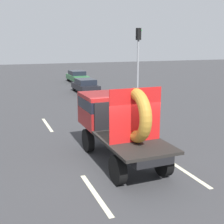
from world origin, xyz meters
name	(u,v)px	position (x,y,z in m)	size (l,w,h in m)	color
ground_plane	(121,166)	(0.00, 0.00, 0.00)	(120.00, 120.00, 0.00)	#38383A
flatbed_truck	(114,118)	(0.18, 1.13, 1.58)	(2.02, 5.16, 3.03)	black
distant_sedan	(85,85)	(3.68, 16.84, 0.69)	(1.70, 3.97, 1.29)	black
traffic_light	(138,54)	(6.49, 11.69, 3.69)	(0.42, 0.36, 5.64)	gray
lane_dash_left_near	(95,194)	(-1.57, -1.62, 0.00)	(2.75, 0.16, 0.01)	beige
lane_dash_left_far	(47,125)	(-1.57, 6.85, 0.00)	(2.94, 0.16, 0.01)	beige
lane_dash_right_near	(189,174)	(1.93, -1.53, 0.00)	(2.30, 0.16, 0.01)	beige
lane_dash_right_far	(110,122)	(1.93, 6.06, 0.00)	(2.53, 0.16, 0.01)	beige
oncoming_car	(77,76)	(5.02, 24.63, 0.73)	(1.78, 4.16, 1.36)	black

